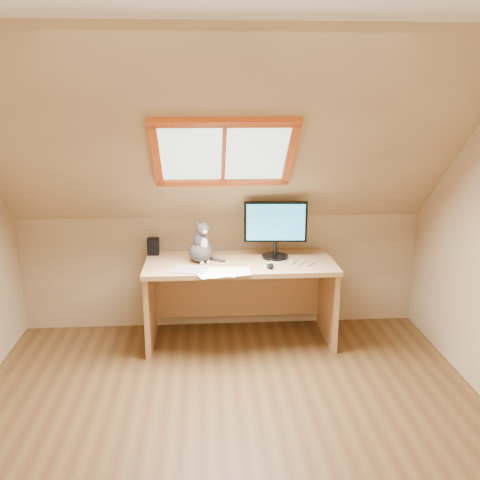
{
  "coord_description": "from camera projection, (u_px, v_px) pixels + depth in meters",
  "views": [
    {
      "loc": [
        -0.15,
        -2.79,
        2.01
      ],
      "look_at": [
        0.11,
        1.0,
        0.99
      ],
      "focal_mm": 40.0,
      "sensor_mm": 36.0,
      "label": 1
    }
  ],
  "objects": [
    {
      "name": "ground",
      "position": [
        232.0,
        442.0,
        3.22
      ],
      "size": [
        3.5,
        3.5,
        0.0
      ],
      "primitive_type": "plane",
      "color": "brown",
      "rests_on": "ground"
    },
    {
      "name": "room_shell",
      "position": [
        232.0,
        213.0,
        2.76
      ],
      "size": [
        3.52,
        3.52,
        2.41
      ],
      "color": "tan",
      "rests_on": "ground"
    },
    {
      "name": "desk",
      "position": [
        239.0,
        284.0,
        4.5
      ],
      "size": [
        1.55,
        0.68,
        0.71
      ],
      "color": "tan",
      "rests_on": "ground"
    },
    {
      "name": "monitor",
      "position": [
        276.0,
        226.0,
        4.4
      ],
      "size": [
        0.52,
        0.22,
        0.48
      ],
      "color": "black",
      "rests_on": "desk"
    },
    {
      "name": "cat",
      "position": [
        201.0,
        246.0,
        4.34
      ],
      "size": [
        0.27,
        0.29,
        0.36
      ],
      "color": "#3D3936",
      "rests_on": "desk"
    },
    {
      "name": "desk_speaker",
      "position": [
        153.0,
        246.0,
        4.55
      ],
      "size": [
        0.1,
        0.1,
        0.14
      ],
      "primitive_type": "cube",
      "rotation": [
        0.0,
        0.0,
        -0.01
      ],
      "color": "black",
      "rests_on": "desk"
    },
    {
      "name": "graphics_tablet",
      "position": [
        190.0,
        270.0,
        4.14
      ],
      "size": [
        0.3,
        0.24,
        0.01
      ],
      "primitive_type": "cube",
      "rotation": [
        0.0,
        0.0,
        -0.22
      ],
      "color": "#B2B2B7",
      "rests_on": "desk"
    },
    {
      "name": "mouse",
      "position": [
        270.0,
        266.0,
        4.2
      ],
      "size": [
        0.08,
        0.12,
        0.03
      ],
      "primitive_type": "ellipsoid",
      "rotation": [
        0.0,
        0.0,
        -0.26
      ],
      "color": "black",
      "rests_on": "desk"
    },
    {
      "name": "papers",
      "position": [
        227.0,
        271.0,
        4.12
      ],
      "size": [
        0.35,
        0.3,
        0.01
      ],
      "color": "white",
      "rests_on": "desk"
    },
    {
      "name": "cables",
      "position": [
        287.0,
        264.0,
        4.29
      ],
      "size": [
        0.51,
        0.26,
        0.01
      ],
      "color": "silver",
      "rests_on": "desk"
    }
  ]
}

